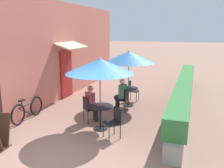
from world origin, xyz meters
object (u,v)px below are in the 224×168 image
Objects in this scene: seated_patron_mid_left at (121,93)px; cafe_chair_mid_right at (132,89)px; patio_umbrella_mid at (129,57)px; bicycle_leaning at (28,110)px; cafe_chair_mid_left at (124,98)px; patio_table_mid at (128,93)px; coffee_cup_near at (98,105)px; patio_umbrella_near at (100,66)px; cafe_chair_near_right at (89,107)px; patio_table_near at (100,112)px; seated_patron_near_right at (92,102)px; coffee_cup_mid at (126,87)px; cafe_chair_near_left at (114,120)px.

seated_patron_mid_left is 1.48m from cafe_chair_mid_right.
patio_umbrella_mid is 4.21m from bicycle_leaning.
cafe_chair_mid_left is 0.20m from seated_patron_mid_left.
patio_table_mid is 0.75m from seated_patron_mid_left.
patio_table_mid is (0.23, 2.69, -0.25)m from coffee_cup_near.
patio_umbrella_near is 2.64m from patio_umbrella_mid.
cafe_chair_mid_left is at bearing 104.01° from cafe_chair_near_right.
bicycle_leaning is at bearing 127.43° from cafe_chair_mid_left.
patio_table_near is 0.63× the size of seated_patron_mid_left.
seated_patron_near_right reaches higher than coffee_cup_near.
cafe_chair_near_right is at bearing -10.74° from cafe_chair_mid_right.
patio_table_near is 0.90× the size of cafe_chair_near_right.
seated_patron_near_right is 1.51m from seated_patron_mid_left.
cafe_chair_near_right is 1.63m from seated_patron_mid_left.
cafe_chair_mid_left is at bearing 82.51° from coffee_cup_near.
patio_umbrella_near is at bearing 176.95° from cafe_chair_mid_left.
patio_umbrella_mid is (-0.00, 0.00, 1.43)m from patio_table_mid.
patio_umbrella_mid is 24.95× the size of coffee_cup_mid.
seated_patron_near_right is 2.57m from patio_umbrella_mid.
patio_table_near is 0.63× the size of seated_patron_near_right.
coffee_cup_mid reaches higher than patio_table_mid.
patio_umbrella_mid is 1.48m from seated_patron_mid_left.
cafe_chair_mid_right is at bearing -40.49° from cafe_chair_near_left.
patio_umbrella_near is at bearing 5.96° from cafe_chair_near_left.
cafe_chair_near_left is 9.67× the size of coffee_cup_near.
seated_patron_mid_left is 1.44× the size of cafe_chair_mid_right.
patio_umbrella_mid is 1.64m from cafe_chair_mid_right.
cafe_chair_near_left is at bearing -37.05° from patio_umbrella_near.
cafe_chair_mid_left reaches higher than patio_table_mid.
cafe_chair_mid_left is 1.47m from cafe_chair_mid_right.
patio_umbrella_near is 1.80× the size of seated_patron_near_right.
cafe_chair_near_left is 0.79m from coffee_cup_near.
coffee_cup_mid is at bearing 116.25° from seated_patron_near_right.
cafe_chair_near_left reaches higher than coffee_cup_near.
patio_umbrella_mid is at bearing 180.00° from patio_table_mid.
patio_umbrella_near is at bearing -94.03° from patio_umbrella_mid.
bicycle_leaning is at bearing -136.31° from coffee_cup_mid.
cafe_chair_near_left is (0.59, -0.44, -0.03)m from patio_table_near.
cafe_chair_near_left is at bearing -81.17° from coffee_cup_mid.
coffee_cup_near is 2.67m from coffee_cup_mid.
coffee_cup_near is 0.07× the size of seated_patron_mid_left.
seated_patron_near_right is 2.17m from coffee_cup_mid.
patio_umbrella_mid is 1.80× the size of seated_patron_mid_left.
patio_umbrella_mid is at bearing 20.99° from coffee_cup_mid.
patio_table_mid is 8.73× the size of coffee_cup_mid.
seated_patron_mid_left is at bearing -96.25° from patio_umbrella_mid.
bicycle_leaning is (-2.64, -0.03, -1.61)m from patio_umbrella_near.
patio_umbrella_near is at bearing 180.00° from patio_table_near.
patio_umbrella_near is at bearing 0.87° from cafe_chair_mid_right.
patio_table_mid is (0.77, 2.19, 0.03)m from cafe_chair_near_right.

